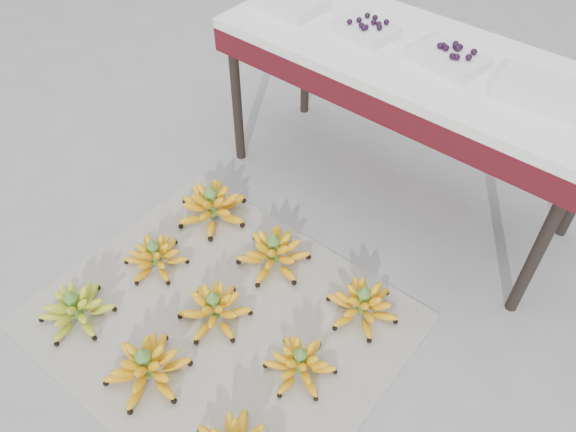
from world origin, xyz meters
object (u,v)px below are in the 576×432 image
Objects in this scene: bunch_front_center at (147,367)px; tray_left at (365,28)px; newspaper_mat at (220,320)px; bunch_front_left at (76,309)px; bunch_mid_left at (155,256)px; bunch_mid_right at (300,364)px; tray_right at (450,57)px; tray_far_left at (289,2)px; vendor_table at (411,69)px; bunch_back_center at (274,253)px; bunch_mid_center at (214,309)px; bunch_back_right at (362,304)px; bunch_back_left at (212,206)px; tray_far_right at (541,91)px.

tray_left is (-0.08, 1.28, 0.66)m from bunch_front_center.
bunch_front_left reaches higher than newspaper_mat.
bunch_front_center reaches higher than bunch_mid_left.
bunch_mid_right is 1.17m from tray_right.
bunch_front_center is at bearing -71.21° from tray_far_left.
vendor_table is at bearing 83.67° from newspaper_mat.
bunch_front_center is 0.64m from bunch_back_center.
bunch_mid_center is at bearing 103.76° from bunch_front_center.
bunch_mid_left is at bearing -150.66° from bunch_back_right.
tray_far_left is 0.70m from tray_right.
bunch_back_left is 1.36× the size of tray_far_left.
tray_far_left reaches higher than newspaper_mat.
tray_far_left is (-0.44, 0.95, 0.67)m from bunch_mid_center.
bunch_front_left is 1.76m from tray_far_right.
bunch_mid_left is (-0.37, 0.03, 0.05)m from newspaper_mat.
bunch_mid_left is 0.33m from bunch_back_left.
tray_right reaches higher than bunch_front_left.
bunch_mid_left is (-0.35, 0.34, -0.01)m from bunch_front_center.
bunch_front_left reaches higher than bunch_back_right.
tray_far_left is (-0.05, 1.27, 0.67)m from bunch_front_left.
bunch_front_left is 1.19× the size of tray_far_left.
bunch_back_left is at bearing 69.07° from bunch_front_left.
tray_far_left and tray_far_right have the same top height.
vendor_table is 5.52× the size of tray_right.
bunch_back_right is at bearing -66.51° from vendor_table.
bunch_back_left is at bearing 79.14° from bunch_mid_left.
tray_far_right is (0.60, 1.30, 0.67)m from bunch_front_center.
tray_right is at bearing 2.40° from tray_far_left.
vendor_table is (0.51, 1.31, 0.57)m from bunch_front_left.
bunch_back_left is at bearing -135.86° from tray_right.
bunch_mid_right is at bearing 3.81° from newspaper_mat.
tray_right is at bearing 108.23° from bunch_back_right.
newspaper_mat is 0.38m from bunch_mid_left.
tray_right reaches higher than tray_far_right.
tray_right is (0.62, 0.95, 0.67)m from bunch_mid_left.
bunch_mid_right is at bearing -14.00° from bunch_mid_left.
tray_left reaches higher than bunch_front_center.
newspaper_mat is at bearing -84.08° from tray_left.
bunch_mid_right is at bearing -14.02° from bunch_back_center.
tray_left is 0.87× the size of tray_far_right.
bunch_front_center reaches higher than bunch_back_right.
tray_far_right is (0.33, 0.00, -0.00)m from tray_right.
bunch_back_left is (-0.75, 0.33, 0.01)m from bunch_mid_right.
vendor_table is at bearing 119.45° from bunch_back_right.
tray_far_right reaches higher than bunch_back_right.
tray_right reaches higher than bunch_mid_right.
vendor_table is 0.47m from tray_far_right.
bunch_mid_center is 0.88× the size of bunch_back_center.
bunch_back_center is (0.35, 0.30, 0.01)m from bunch_mid_left.
tray_right is 0.33m from tray_far_right.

